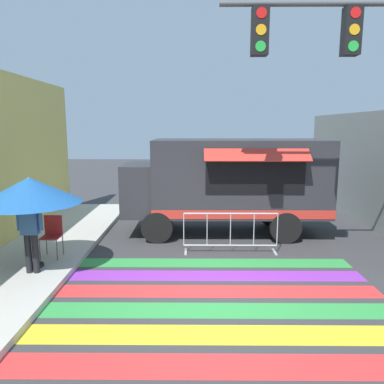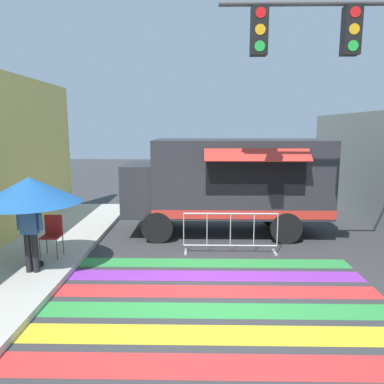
{
  "view_description": "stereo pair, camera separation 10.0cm",
  "coord_description": "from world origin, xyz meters",
  "views": [
    {
      "loc": [
        -0.35,
        -6.3,
        3.12
      ],
      "look_at": [
        -0.42,
        2.85,
        1.52
      ],
      "focal_mm": 35.0,
      "sensor_mm": 36.0,
      "label": 1
    },
    {
      "loc": [
        -0.25,
        -6.3,
        3.12
      ],
      "look_at": [
        -0.42,
        2.85,
        1.52
      ],
      "focal_mm": 35.0,
      "sensor_mm": 36.0,
      "label": 2
    }
  ],
  "objects": [
    {
      "name": "ground_plane",
      "position": [
        0.0,
        0.0,
        0.0
      ],
      "size": [
        60.0,
        60.0,
        0.0
      ],
      "primitive_type": "plane",
      "color": "#38383A"
    },
    {
      "name": "patio_umbrella",
      "position": [
        -3.81,
        1.37,
        1.8
      ],
      "size": [
        2.13,
        2.13,
        1.95
      ],
      "color": "black",
      "rests_on": "sidewalk_left"
    },
    {
      "name": "barricade_front",
      "position": [
        0.54,
        2.71,
        0.51
      ],
      "size": [
        2.36,
        0.44,
        1.02
      ],
      "color": "#B7BABF",
      "rests_on": "ground_plane"
    },
    {
      "name": "food_truck",
      "position": [
        0.5,
        4.45,
        1.6
      ],
      "size": [
        5.79,
        2.52,
        2.76
      ],
      "color": "#2D2D33",
      "rests_on": "ground_plane"
    },
    {
      "name": "vendor_person",
      "position": [
        -3.71,
        1.05,
        1.13
      ],
      "size": [
        0.53,
        0.23,
        1.76
      ],
      "rotation": [
        0.0,
        0.0,
        -0.04
      ],
      "color": "black",
      "rests_on": "sidewalk_left"
    },
    {
      "name": "crosswalk_painted",
      "position": [
        0.0,
        0.06,
        0.0
      ],
      "size": [
        6.4,
        4.36,
        0.01
      ],
      "color": "red",
      "rests_on": "ground_plane"
    },
    {
      "name": "traffic_signal_pole",
      "position": [
        2.72,
        1.38,
        4.2
      ],
      "size": [
        4.11,
        0.29,
        5.84
      ],
      "color": "#515456",
      "rests_on": "ground_plane"
    },
    {
      "name": "folding_chair",
      "position": [
        -3.65,
        2.04,
        0.71
      ],
      "size": [
        0.41,
        0.41,
        0.96
      ],
      "rotation": [
        0.0,
        0.0,
        -0.06
      ],
      "color": "#4C4C51",
      "rests_on": "sidewalk_left"
    }
  ]
}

